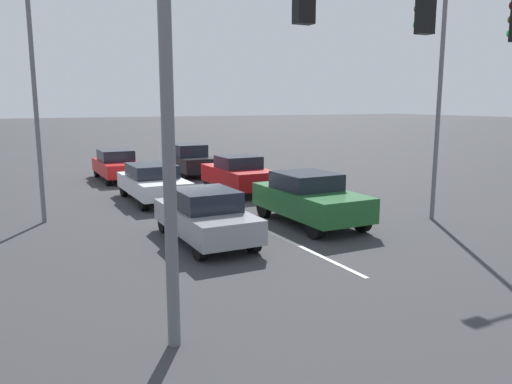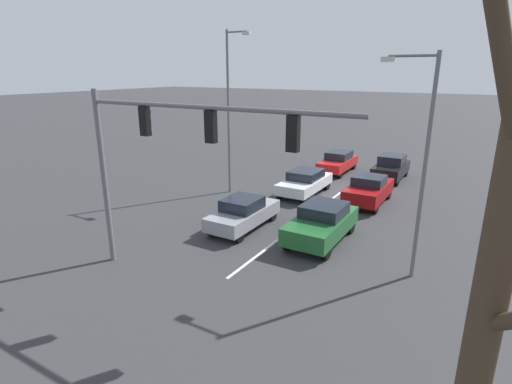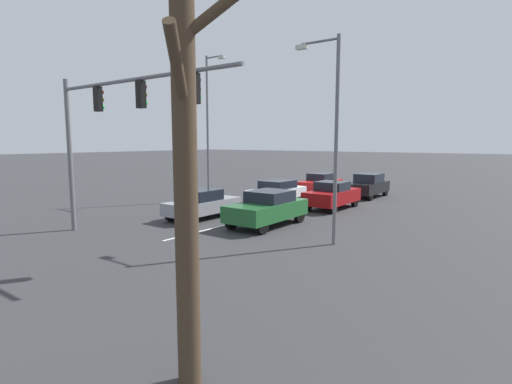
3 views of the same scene
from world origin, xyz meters
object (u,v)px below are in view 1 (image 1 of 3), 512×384
Objects in this scene: car_black_leftlane_third at (189,160)px; car_red_midlane_third at (117,165)px; car_silver_midlane_second at (153,182)px; street_lamp_right_shoulder at (37,57)px; car_darkgreen_leftlane_front at (309,198)px; traffic_signal_gantry at (343,40)px; street_lamp_left_shoulder at (436,82)px; car_gray_midlane_front at (205,216)px; car_maroon_leftlane_second at (238,174)px.

car_red_midlane_third is at bearing -1.56° from car_black_leftlane_third.
car_silver_midlane_second is 1.07× the size of car_black_leftlane_third.
car_darkgreen_leftlane_front is at bearing 151.36° from street_lamp_right_shoulder.
traffic_signal_gantry is 10.71m from street_lamp_right_shoulder.
car_black_leftlane_third reaches higher than car_silver_midlane_second.
car_darkgreen_leftlane_front is 7.77m from traffic_signal_gantry.
street_lamp_left_shoulder is (-7.32, 13.39, 3.66)m from car_red_midlane_third.
car_darkgreen_leftlane_front is 1.05× the size of car_gray_midlane_front.
car_darkgreen_leftlane_front is 5.38m from street_lamp_left_shoulder.
car_gray_midlane_front is at bearing -6.28° from street_lamp_left_shoulder.
street_lamp_right_shoulder is at bearing 14.85° from car_maroon_leftlane_second.
car_black_leftlane_third is 0.44× the size of street_lamp_right_shoulder.
car_gray_midlane_front is 12.57m from car_red_midlane_third.
car_gray_midlane_front is 7.70m from car_maroon_leftlane_second.
car_darkgreen_leftlane_front is 1.01× the size of car_red_midlane_third.
car_maroon_leftlane_second is (-3.74, -0.15, 0.04)m from car_silver_midlane_second.
car_maroon_leftlane_second is at bearing -121.67° from car_gray_midlane_front.
car_darkgreen_leftlane_front reaches higher than car_gray_midlane_front.
traffic_signal_gantry reaches higher than car_silver_midlane_second.
car_red_midlane_third is at bearing -57.24° from car_maroon_leftlane_second.
car_black_leftlane_third reaches higher than car_gray_midlane_front.
car_maroon_leftlane_second is at bearing -106.58° from traffic_signal_gantry.
car_maroon_leftlane_second is 1.00× the size of car_black_leftlane_third.
car_black_leftlane_third is (-3.93, -12.47, 0.09)m from car_gray_midlane_front.
car_darkgreen_leftlane_front is 0.56× the size of street_lamp_left_shoulder.
car_maroon_leftlane_second is at bearing 122.76° from car_red_midlane_third.
car_gray_midlane_front is 8.39m from street_lamp_left_shoulder.
car_black_leftlane_third is at bearing -75.00° from street_lamp_left_shoulder.
street_lamp_left_shoulder is (-3.56, 13.29, 3.60)m from car_black_leftlane_third.
street_lamp_right_shoulder is (3.97, 1.90, 4.43)m from car_silver_midlane_second.
traffic_signal_gantry reaches higher than car_black_leftlane_third.
car_silver_midlane_second is (3.40, -5.92, -0.07)m from car_darkgreen_leftlane_front.
street_lamp_right_shoulder is 12.39m from street_lamp_left_shoulder.
street_lamp_left_shoulder is at bearing 105.00° from car_black_leftlane_third.
car_black_leftlane_third is 0.96× the size of car_red_midlane_third.
car_maroon_leftlane_second is 7.16m from car_red_midlane_third.
car_silver_midlane_second is at bearing -45.14° from street_lamp_left_shoulder.
street_lamp_left_shoulder reaches higher than car_black_leftlane_third.
street_lamp_right_shoulder is (3.84, 8.06, 4.42)m from car_red_midlane_third.
car_maroon_leftlane_second reaches higher than car_red_midlane_third.
car_darkgreen_leftlane_front is 0.47× the size of street_lamp_right_shoulder.
car_maroon_leftlane_second is 13.06m from traffic_signal_gantry.
car_black_leftlane_third reaches higher than car_maroon_leftlane_second.
car_maroon_leftlane_second reaches higher than car_gray_midlane_front.
traffic_signal_gantry is (3.43, 17.82, 4.01)m from car_black_leftlane_third.
street_lamp_right_shoulder reaches higher than car_black_leftlane_third.
street_lamp_left_shoulder is (-3.45, 7.37, 3.63)m from car_maroon_leftlane_second.
car_black_leftlane_third is 14.22m from street_lamp_left_shoulder.
traffic_signal_gantry reaches higher than car_darkgreen_leftlane_front.
car_silver_midlane_second is at bearing -92.67° from car_gray_midlane_front.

